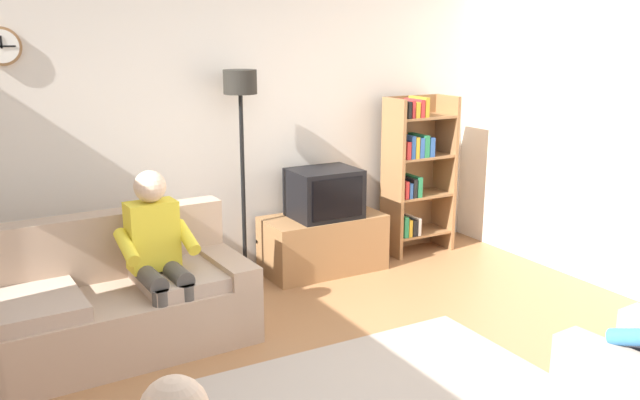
{
  "coord_description": "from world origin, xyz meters",
  "views": [
    {
      "loc": [
        -1.98,
        -2.89,
        2.14
      ],
      "look_at": [
        0.22,
        1.09,
        1.01
      ],
      "focal_mm": 37.54,
      "sensor_mm": 36.0,
      "label": 1
    }
  ],
  "objects_px": {
    "bookshelf": "(414,171)",
    "floor_lamp": "(241,118)",
    "tv": "(324,193)",
    "couch": "(109,307)",
    "tv_stand": "(323,243)",
    "person_on_couch": "(158,251)"
  },
  "relations": [
    {
      "from": "tv",
      "to": "floor_lamp",
      "type": "distance_m",
      "value": 1.03
    },
    {
      "from": "couch",
      "to": "floor_lamp",
      "type": "distance_m",
      "value": 1.92
    },
    {
      "from": "tv",
      "to": "bookshelf",
      "type": "xyz_separation_m",
      "value": [
        1.07,
        0.09,
        0.09
      ]
    },
    {
      "from": "bookshelf",
      "to": "floor_lamp",
      "type": "relative_size",
      "value": 0.84
    },
    {
      "from": "tv",
      "to": "tv_stand",
      "type": "bearing_deg",
      "value": 90.0
    },
    {
      "from": "bookshelf",
      "to": "tv",
      "type": "bearing_deg",
      "value": -174.97
    },
    {
      "from": "couch",
      "to": "tv_stand",
      "type": "distance_m",
      "value": 2.18
    },
    {
      "from": "couch",
      "to": "tv",
      "type": "height_order",
      "value": "tv"
    },
    {
      "from": "tv",
      "to": "bookshelf",
      "type": "bearing_deg",
      "value": 5.03
    },
    {
      "from": "couch",
      "to": "bookshelf",
      "type": "bearing_deg",
      "value": 13.55
    },
    {
      "from": "tv_stand",
      "to": "person_on_couch",
      "type": "relative_size",
      "value": 0.89
    },
    {
      "from": "tv_stand",
      "to": "floor_lamp",
      "type": "height_order",
      "value": "floor_lamp"
    },
    {
      "from": "couch",
      "to": "person_on_couch",
      "type": "distance_m",
      "value": 0.52
    },
    {
      "from": "couch",
      "to": "bookshelf",
      "type": "xyz_separation_m",
      "value": [
        3.14,
        0.76,
        0.51
      ]
    },
    {
      "from": "couch",
      "to": "person_on_couch",
      "type": "xyz_separation_m",
      "value": [
        0.33,
        -0.11,
        0.39
      ]
    },
    {
      "from": "couch",
      "to": "tv",
      "type": "xyz_separation_m",
      "value": [
        2.07,
        0.66,
        0.43
      ]
    },
    {
      "from": "tv",
      "to": "bookshelf",
      "type": "relative_size",
      "value": 0.39
    },
    {
      "from": "couch",
      "to": "person_on_couch",
      "type": "relative_size",
      "value": 1.57
    },
    {
      "from": "couch",
      "to": "tv_stand",
      "type": "height_order",
      "value": "couch"
    },
    {
      "from": "couch",
      "to": "tv",
      "type": "distance_m",
      "value": 2.22
    },
    {
      "from": "floor_lamp",
      "to": "person_on_couch",
      "type": "bearing_deg",
      "value": -138.2
    },
    {
      "from": "tv",
      "to": "person_on_couch",
      "type": "distance_m",
      "value": 1.9
    }
  ]
}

